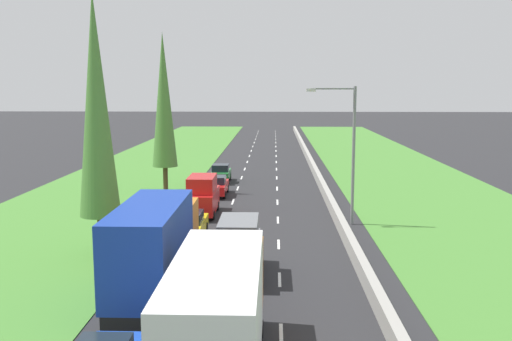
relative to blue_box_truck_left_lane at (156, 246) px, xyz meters
name	(u,v)px	position (x,y,z in m)	size (l,w,h in m)	color
ground_plane	(260,173)	(3.59, 35.18, -2.18)	(300.00, 300.00, 0.00)	#28282B
grass_verge_left	(140,173)	(-9.06, 35.18, -2.16)	(14.00, 140.00, 0.04)	#478433
grass_verge_right	(398,174)	(17.94, 35.18, -2.16)	(14.00, 140.00, 0.04)	#478433
median_barrier	(314,170)	(9.29, 35.18, -1.76)	(0.44, 120.00, 0.85)	#9E9B93
lane_markings	(260,173)	(3.59, 35.18, -2.18)	(3.64, 116.00, 0.01)	white
blue_box_truck_left_lane	(156,246)	(0.00, 0.00, 0.00)	(2.46, 9.40, 4.18)	black
yellow_sedan_left_lane	(189,225)	(0.03, 9.31, -1.37)	(1.82, 4.50, 1.64)	yellow
red_van_left_lane	(203,196)	(0.05, 15.55, -0.78)	(1.96, 4.90, 2.82)	red
red_sedan_left_lane	(216,186)	(0.25, 22.87, -1.37)	(1.82, 4.50, 1.64)	red
green_hatchback_left_lane	(221,173)	(0.02, 29.57, -1.35)	(1.74, 3.90, 1.72)	#237A33
white_box_truck_centre_lane	(219,318)	(3.46, -7.50, 0.00)	(2.46, 9.40, 4.18)	black
grey_van_centre_lane	(239,248)	(3.41, 2.64, -0.78)	(1.96, 4.90, 2.82)	slate
poplar_tree_second	(96,106)	(-4.14, 5.78, 5.79)	(2.15, 2.15, 13.84)	#4C3823
poplar_tree_third	(164,100)	(-4.30, 24.55, 5.64)	(2.14, 2.14, 13.53)	#4C3823
street_light_mast	(348,145)	(9.84, 13.16, 3.05)	(3.20, 0.28, 9.00)	gray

